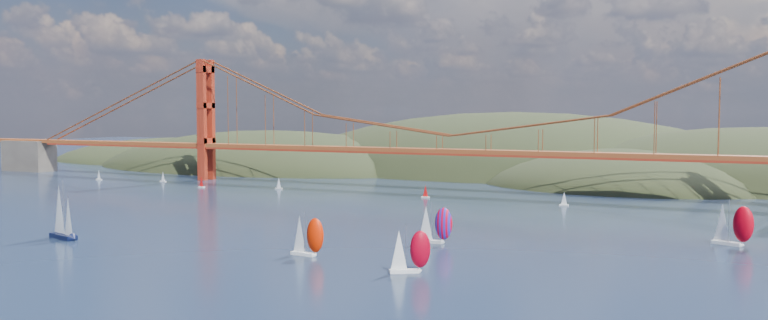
{
  "coord_description": "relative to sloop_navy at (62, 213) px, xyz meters",
  "views": [
    {
      "loc": [
        103.11,
        -93.27,
        31.36
      ],
      "look_at": [
        14.36,
        90.0,
        18.15
      ],
      "focal_mm": 35.0,
      "sensor_mm": 36.0,
      "label": 1
    }
  ],
  "objects": [
    {
      "name": "distant_boat_8",
      "position": [
        97.65,
        118.37,
        -4.06
      ],
      "size": [
        3.0,
        2.0,
        4.7
      ],
      "color": "silver",
      "rests_on": "ground"
    },
    {
      "name": "distant_boat_9",
      "position": [
        47.13,
        119.8,
        -4.06
      ],
      "size": [
        3.0,
        2.0,
        4.7
      ],
      "color": "silver",
      "rests_on": "ground"
    },
    {
      "name": "racer_rwb",
      "position": [
        85.19,
        34.11,
        -1.83
      ],
      "size": [
        8.6,
        3.58,
        9.83
      ],
      "rotation": [
        0.0,
        0.0,
        0.06
      ],
      "color": "silver",
      "rests_on": "ground"
    },
    {
      "name": "headlands",
      "position": [
        93.26,
        241.38,
        -18.93
      ],
      "size": [
        725.0,
        225.0,
        96.0
      ],
      "color": "black",
      "rests_on": "ground"
    },
    {
      "name": "distant_boat_2",
      "position": [
        -50.38,
        113.46,
        -4.06
      ],
      "size": [
        3.0,
        2.0,
        4.7
      ],
      "color": "silver",
      "rests_on": "ground"
    },
    {
      "name": "ground",
      "position": [
        48.31,
        -36.91,
        -6.47
      ],
      "size": [
        1200.0,
        1200.0,
        0.0
      ],
      "primitive_type": "plane",
      "color": "black",
      "rests_on": "ground"
    },
    {
      "name": "distant_boat_0",
      "position": [
        -114.71,
        119.69,
        -4.06
      ],
      "size": [
        3.0,
        2.0,
        4.7
      ],
      "color": "silver",
      "rests_on": "ground"
    },
    {
      "name": "distant_boat_1",
      "position": [
        -82.19,
        125.82,
        -4.06
      ],
      "size": [
        3.0,
        2.0,
        4.7
      ],
      "color": "silver",
      "rests_on": "ground"
    },
    {
      "name": "racer_3",
      "position": [
        149.15,
        61.68,
        -1.38
      ],
      "size": [
        9.64,
        6.32,
        10.77
      ],
      "rotation": [
        0.0,
        0.0,
        -0.36
      ],
      "color": "white",
      "rests_on": "ground"
    },
    {
      "name": "sloop_navy",
      "position": [
        0.0,
        0.0,
        0.0
      ],
      "size": [
        9.86,
        6.59,
        14.65
      ],
      "rotation": [
        0.0,
        0.0,
        -0.25
      ],
      "color": "black",
      "rests_on": "ground"
    },
    {
      "name": "racer_1",
      "position": [
        93.12,
        1.42,
        -2.05
      ],
      "size": [
        8.13,
        6.75,
        9.35
      ],
      "rotation": [
        0.0,
        0.0,
        0.59
      ],
      "color": "white",
      "rests_on": "ground"
    },
    {
      "name": "distant_boat_3",
      "position": [
        -18.15,
        122.25,
        -4.06
      ],
      "size": [
        3.0,
        2.0,
        4.7
      ],
      "color": "silver",
      "rests_on": "ground"
    },
    {
      "name": "racer_0",
      "position": [
        66.16,
        7.4,
        -1.93
      ],
      "size": [
        8.49,
        3.88,
        9.6
      ],
      "rotation": [
        0.0,
        0.0,
        -0.12
      ],
      "color": "white",
      "rests_on": "ground"
    },
    {
      "name": "bridge",
      "position": [
        46.56,
        143.09,
        25.77
      ],
      "size": [
        552.0,
        12.0,
        55.0
      ],
      "color": "brown",
      "rests_on": "ground"
    }
  ]
}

